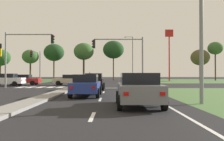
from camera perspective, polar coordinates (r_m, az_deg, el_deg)
ground_plane at (r=34.41m, az=-6.96°, el=-3.38°), size 200.00×200.00×0.00m
grass_verge_far_right at (r=62.39m, az=20.05°, el=-2.20°), size 35.00×35.00×0.01m
median_island_near at (r=15.76m, az=-15.48°, el=-6.09°), size 1.20×22.00×0.14m
median_island_far at (r=59.29m, az=-4.00°, el=-2.26°), size 1.20×36.00×0.14m
lane_dash_near at (r=9.04m, az=-4.46°, el=-10.48°), size 0.14×2.00×0.01m
lane_dash_second at (r=14.98m, az=-2.64°, el=-6.65°), size 0.14×2.00×0.01m
lane_dash_third at (r=20.95m, az=-1.86°, el=-5.00°), size 0.14×2.00×0.01m
edge_line_right at (r=16.41m, az=9.41°, el=-6.13°), size 0.14×24.00×0.01m
stop_bar_near at (r=27.17m, az=-0.78°, el=-4.05°), size 6.40×0.50×0.01m
crosswalk_bar_near at (r=30.84m, az=-20.08°, el=-3.62°), size 0.70×2.80×0.01m
crosswalk_bar_second at (r=30.47m, az=-18.04°, el=-3.66°), size 0.70×2.80×0.01m
crosswalk_bar_third at (r=30.13m, az=-15.96°, el=-3.70°), size 0.70×2.80×0.01m
crosswalk_bar_fourth at (r=29.83m, az=-13.83°, el=-3.74°), size 0.70×2.80×0.01m
crosswalk_bar_fifth at (r=29.58m, az=-11.66°, el=-3.77°), size 0.70×2.80×0.01m
car_white_near at (r=34.60m, az=-22.98°, el=-1.95°), size 4.52×2.04×1.60m
car_grey_second at (r=11.82m, az=6.18°, el=-4.31°), size 2.08×4.28×1.58m
car_beige_third at (r=35.02m, az=-9.55°, el=-2.10°), size 4.39×2.03×1.46m
car_blue_fourth at (r=17.22m, az=-5.85°, el=-3.34°), size 1.96×4.56×1.50m
car_red_fifth at (r=36.87m, az=-19.44°, el=-1.99°), size 4.40×1.94×1.47m
car_black_sixth at (r=24.61m, az=-4.05°, el=-2.48°), size 2.01×4.56×1.61m
traffic_signal_far_left at (r=40.79m, az=-16.76°, el=2.17°), size 0.32×4.68×5.27m
traffic_signal_near_right at (r=27.66m, az=2.74°, el=4.20°), size 5.74×0.32×5.65m
traffic_signal_near_left at (r=29.37m, az=-19.63°, el=4.60°), size 5.53×0.32×6.18m
street_lamp_near at (r=14.11m, az=20.19°, el=13.43°), size 1.67×1.23×8.96m
street_lamp_third at (r=55.43m, az=4.68°, el=3.23°), size 2.05×0.84×9.88m
pedestrian_at_median at (r=44.56m, az=-5.04°, el=-1.22°), size 0.34×0.34×1.80m
fastfood_pole_sign at (r=57.97m, az=13.04°, el=6.05°), size 1.80×0.40×11.61m
treeline_near at (r=67.68m, az=-24.12°, el=2.71°), size 4.85×4.85×7.72m
treeline_second at (r=62.29m, az=-18.12°, el=3.01°), size 3.87×3.87×7.36m
treeline_third at (r=64.53m, az=-13.08°, el=4.02°), size 5.09×5.09×9.17m
treeline_fourth at (r=61.31m, az=-6.42°, el=4.32°), size 4.87×4.87×9.16m
treeline_fifth at (r=63.78m, az=0.40°, el=4.78°), size 5.36×5.36×10.08m
treeline_sixth at (r=62.48m, az=19.62°, el=2.80°), size 4.43×4.43×7.38m
treeline_seventh at (r=64.95m, az=22.65°, el=4.68°), size 3.59×3.59×9.31m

